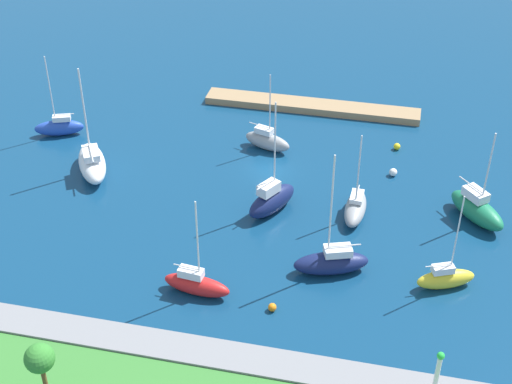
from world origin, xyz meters
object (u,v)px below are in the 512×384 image
(sailboat_navy_east_end, at_px, (272,200))
(mooring_buoy_yellow, at_px, (397,146))
(sailboat_gray_far_south, at_px, (355,207))
(sailboat_navy_west_end, at_px, (332,262))
(mooring_buoy_white, at_px, (393,172))
(mooring_buoy_orange, at_px, (272,307))
(sailboat_blue_by_breakwater, at_px, (59,127))
(sailboat_white_lone_south, at_px, (92,162))
(sailboat_red_inner_mooring, at_px, (196,284))
(park_tree_west, at_px, (40,359))
(sailboat_green_lone_north, at_px, (477,209))
(sailboat_yellow_along_channel, at_px, (446,278))
(sailboat_gray_near_pier, at_px, (267,140))
(harbor_beacon, at_px, (438,369))
(pier_dock, at_px, (312,106))

(sailboat_navy_east_end, xyz_separation_m, mooring_buoy_yellow, (-11.26, -14.61, -1.02))
(sailboat_gray_far_south, relative_size, sailboat_navy_west_end, 0.76)
(mooring_buoy_white, bearing_deg, mooring_buoy_orange, 69.99)
(sailboat_blue_by_breakwater, height_order, sailboat_navy_west_end, sailboat_navy_west_end)
(sailboat_blue_by_breakwater, distance_m, mooring_buoy_orange, 37.66)
(sailboat_blue_by_breakwater, height_order, sailboat_white_lone_south, sailboat_white_lone_south)
(sailboat_blue_by_breakwater, bearing_deg, sailboat_red_inner_mooring, 115.45)
(park_tree_west, height_order, sailboat_green_lone_north, sailboat_green_lone_north)
(sailboat_yellow_along_channel, xyz_separation_m, mooring_buoy_white, (5.52, -16.71, -0.56))
(sailboat_gray_near_pier, xyz_separation_m, sailboat_red_inner_mooring, (0.91, 24.59, -0.06))
(sailboat_white_lone_south, xyz_separation_m, mooring_buoy_white, (-31.09, -6.47, -0.90))
(harbor_beacon, xyz_separation_m, sailboat_navy_west_end, (9.10, -12.56, -2.15))
(sailboat_blue_by_breakwater, distance_m, mooring_buoy_yellow, 38.43)
(sailboat_green_lone_north, distance_m, sailboat_yellow_along_channel, 11.00)
(sailboat_white_lone_south, bearing_deg, mooring_buoy_orange, -155.27)
(sailboat_green_lone_north, bearing_deg, mooring_buoy_yellow, 174.90)
(sailboat_navy_east_end, height_order, sailboat_white_lone_south, sailboat_navy_east_end)
(pier_dock, height_order, sailboat_gray_near_pier, sailboat_gray_near_pier)
(sailboat_gray_near_pier, bearing_deg, mooring_buoy_orange, -59.80)
(mooring_buoy_yellow, bearing_deg, sailboat_gray_far_south, 76.77)
(sailboat_gray_near_pier, height_order, mooring_buoy_orange, sailboat_gray_near_pier)
(sailboat_navy_west_end, bearing_deg, pier_dock, -96.88)
(sailboat_white_lone_south, bearing_deg, mooring_buoy_yellow, -98.50)
(mooring_buoy_orange, relative_size, mooring_buoy_white, 0.84)
(sailboat_white_lone_south, distance_m, mooring_buoy_yellow, 33.37)
(sailboat_green_lone_north, bearing_deg, sailboat_red_inner_mooring, -96.06)
(harbor_beacon, height_order, sailboat_navy_east_end, sailboat_navy_east_end)
(harbor_beacon, bearing_deg, mooring_buoy_white, -80.65)
(mooring_buoy_orange, bearing_deg, sailboat_blue_by_breakwater, -37.92)
(sailboat_green_lone_north, bearing_deg, sailboat_white_lone_south, -130.00)
(mooring_buoy_orange, bearing_deg, sailboat_gray_far_south, -109.26)
(sailboat_red_inner_mooring, relative_size, sailboat_blue_by_breakwater, 0.98)
(sailboat_green_lone_north, height_order, sailboat_yellow_along_channel, sailboat_green_lone_north)
(sailboat_gray_far_south, xyz_separation_m, mooring_buoy_yellow, (-3.17, -13.50, -0.56))
(sailboat_navy_west_end, xyz_separation_m, mooring_buoy_yellow, (-4.30, -22.36, -0.73))
(sailboat_white_lone_south, relative_size, sailboat_green_lone_north, 1.22)
(mooring_buoy_orange, bearing_deg, sailboat_navy_west_end, -124.12)
(sailboat_gray_near_pier, relative_size, mooring_buoy_orange, 12.87)
(sailboat_blue_by_breakwater, height_order, mooring_buoy_yellow, sailboat_blue_by_breakwater)
(pier_dock, xyz_separation_m, sailboat_gray_far_south, (-7.62, 20.82, 0.50))
(harbor_beacon, height_order, sailboat_gray_near_pier, sailboat_gray_near_pier)
(sailboat_yellow_along_channel, relative_size, sailboat_gray_far_south, 1.03)
(sailboat_red_inner_mooring, distance_m, sailboat_yellow_along_channel, 21.25)
(harbor_beacon, relative_size, sailboat_green_lone_north, 0.38)
(sailboat_navy_east_end, relative_size, sailboat_blue_by_breakwater, 1.22)
(pier_dock, relative_size, mooring_buoy_orange, 36.89)
(park_tree_west, relative_size, sailboat_gray_far_south, 0.55)
(sailboat_green_lone_north, bearing_deg, mooring_buoy_white, -166.76)
(sailboat_navy_east_end, relative_size, sailboat_gray_far_south, 1.30)
(pier_dock, relative_size, sailboat_gray_far_south, 2.86)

